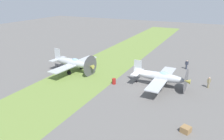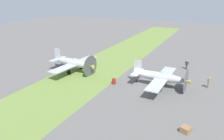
# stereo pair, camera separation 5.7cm
# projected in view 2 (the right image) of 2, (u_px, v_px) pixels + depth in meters

# --- Properties ---
(ground_plane) EXTENTS (160.00, 160.00, 0.00)m
(ground_plane) POSITION_uv_depth(u_px,v_px,m) (141.00, 84.00, 34.73)
(ground_plane) COLOR #605E5B
(grass_verge) EXTENTS (120.00, 11.00, 0.01)m
(grass_verge) POSITION_uv_depth(u_px,v_px,m) (88.00, 74.00, 38.79)
(grass_verge) COLOR olive
(grass_verge) RESTS_ON ground
(airplane_lead) EXTENTS (10.90, 8.66, 3.90)m
(airplane_lead) POSITION_uv_depth(u_px,v_px,m) (160.00, 77.00, 33.24)
(airplane_lead) COLOR #B2B7BC
(airplane_lead) RESTS_ON ground
(airplane_wingman) EXTENTS (11.25, 8.91, 3.99)m
(airplane_wingman) POSITION_uv_depth(u_px,v_px,m) (73.00, 63.00, 39.72)
(airplane_wingman) COLOR #B2B7BC
(airplane_wingman) RESTS_ON ground
(ground_crew_chief) EXTENTS (0.42, 0.52, 1.73)m
(ground_crew_chief) POSITION_uv_depth(u_px,v_px,m) (209.00, 82.00, 33.05)
(ground_crew_chief) COLOR #847A5B
(ground_crew_chief) RESTS_ON ground
(ground_crew_mechanic) EXTENTS (0.38, 0.61, 1.73)m
(ground_crew_mechanic) POSITION_uv_depth(u_px,v_px,m) (187.00, 65.00, 41.20)
(ground_crew_mechanic) COLOR #2D3342
(ground_crew_mechanic) RESTS_ON ground
(fuel_drum) EXTENTS (0.60, 0.60, 0.90)m
(fuel_drum) POSITION_uv_depth(u_px,v_px,m) (114.00, 81.00, 34.67)
(fuel_drum) COLOR maroon
(fuel_drum) RESTS_ON ground
(supply_crate) EXTENTS (1.16, 1.16, 0.64)m
(supply_crate) POSITION_uv_depth(u_px,v_px,m) (186.00, 130.00, 22.71)
(supply_crate) COLOR olive
(supply_crate) RESTS_ON ground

